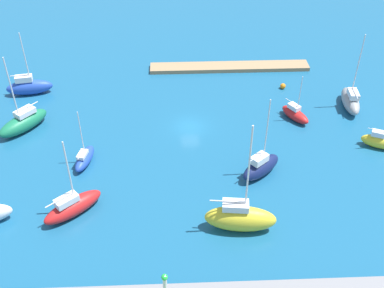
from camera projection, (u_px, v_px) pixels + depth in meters
water at (190, 126)px, 64.61m from camera, size 160.00×160.00×0.00m
pier_dock at (229, 67)px, 77.33m from camera, size 25.95×2.92×0.63m
harbor_beacon at (165, 287)px, 40.11m from camera, size 0.56×0.56×3.73m
sailboat_blue_by_breakwater at (84, 158)px, 57.91m from camera, size 2.66×5.15×7.48m
sailboat_red_outer_mooring at (73, 206)px, 50.96m from camera, size 6.67×6.09×9.70m
sailboat_yellow_west_end at (379, 141)px, 60.40m from camera, size 4.74×3.29×6.94m
sailboat_navy_center_basin at (261, 166)px, 56.01m from camera, size 5.80×5.34×10.49m
sailboat_green_mid_basin at (23, 122)px, 63.30m from camera, size 6.74×7.29×11.04m
sailboat_gray_along_channel at (351, 100)px, 67.58m from camera, size 2.62×6.79×11.18m
sailboat_blue_near_pier at (29, 86)px, 70.55m from camera, size 6.99×3.06×9.82m
sailboat_red_far_north at (295, 114)px, 65.49m from camera, size 3.99×4.99×6.90m
sailboat_yellow_east_end at (240, 218)px, 48.95m from camera, size 7.70×3.19×13.40m
mooring_buoy_orange at (283, 86)px, 72.30m from camera, size 0.84×0.84×0.84m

